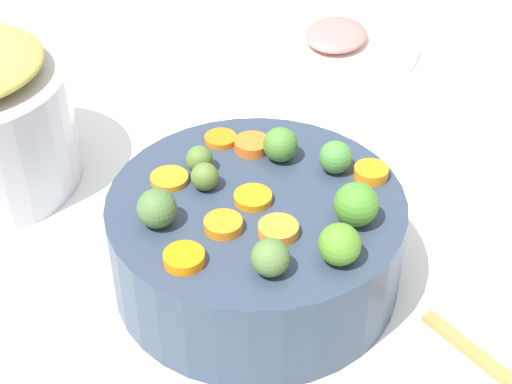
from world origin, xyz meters
TOP-DOWN VIEW (x-y plane):
  - tabletop at (0.00, 0.00)m, footprint 2.40×2.40m
  - serving_bowl_carrots at (-0.01, -0.01)m, footprint 0.30×0.30m
  - carrot_slice_0 at (-0.04, -0.05)m, footprint 0.04×0.04m
  - carrot_slice_1 at (0.05, 0.08)m, footprint 0.04×0.04m
  - carrot_slice_2 at (-0.02, -0.01)m, footprint 0.05×0.05m
  - carrot_slice_3 at (0.08, -0.08)m, footprint 0.05×0.05m
  - carrot_slice_4 at (-0.04, 0.08)m, footprint 0.04×0.04m
  - carrot_slice_5 at (0.05, 0.05)m, footprint 0.05×0.05m
  - carrot_slice_6 at (-0.12, -0.01)m, footprint 0.05×0.05m
  - carrot_slice_7 at (-0.07, -0.01)m, footprint 0.04×0.04m
  - brussels_sprout_0 at (-0.04, -0.12)m, footprint 0.04×0.04m
  - brussels_sprout_1 at (-0.10, 0.05)m, footprint 0.04×0.04m
  - brussels_sprout_2 at (0.06, 0.01)m, footprint 0.04×0.04m
  - brussels_sprout_3 at (-0.09, -0.08)m, footprint 0.03×0.03m
  - brussels_sprout_4 at (0.07, -0.05)m, footprint 0.03×0.03m
  - brussels_sprout_5 at (0.01, -0.10)m, footprint 0.04×0.04m
  - brussels_sprout_6 at (-0.01, 0.07)m, footprint 0.03×0.03m
  - brussels_sprout_7 at (-0.03, 0.04)m, footprint 0.03×0.03m
  - ham_plate at (0.47, 0.20)m, footprint 0.27×0.27m
  - ham_slice_main at (0.48, 0.19)m, footprint 0.15×0.13m

SIDE VIEW (x-z plane):
  - tabletop at x=0.00m, z-range 0.00..0.02m
  - ham_plate at x=0.47m, z-range 0.02..0.03m
  - ham_slice_main at x=0.48m, z-range 0.03..0.06m
  - serving_bowl_carrots at x=-0.01m, z-range 0.02..0.12m
  - carrot_slice_1 at x=0.05m, z-range 0.12..0.13m
  - carrot_slice_4 at x=-0.04m, z-range 0.12..0.13m
  - carrot_slice_2 at x=-0.02m, z-range 0.12..0.13m
  - carrot_slice_7 at x=-0.07m, z-range 0.12..0.13m
  - carrot_slice_6 at x=-0.12m, z-range 0.12..0.13m
  - carrot_slice_0 at x=-0.04m, z-range 0.12..0.14m
  - carrot_slice_3 at x=0.08m, z-range 0.12..0.14m
  - carrot_slice_5 at x=0.05m, z-range 0.12..0.14m
  - brussels_sprout_6 at x=-0.01m, z-range 0.12..0.15m
  - brussels_sprout_7 at x=-0.03m, z-range 0.12..0.15m
  - brussels_sprout_4 at x=0.07m, z-range 0.12..0.16m
  - brussels_sprout_3 at x=-0.09m, z-range 0.12..0.16m
  - brussels_sprout_2 at x=0.06m, z-range 0.12..0.16m
  - brussels_sprout_1 at x=-0.10m, z-range 0.12..0.16m
  - brussels_sprout_0 at x=-0.04m, z-range 0.12..0.16m
  - brussels_sprout_5 at x=0.01m, z-range 0.12..0.17m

